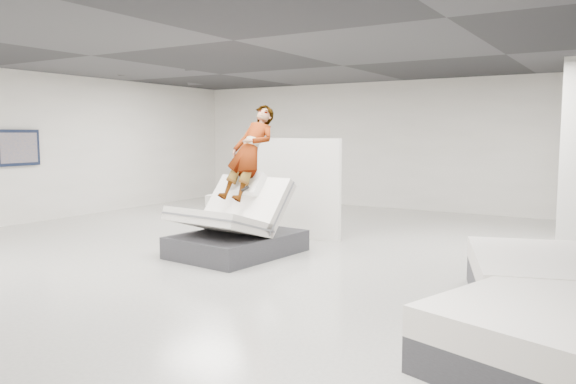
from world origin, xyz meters
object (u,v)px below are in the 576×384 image
(person, at_px, (249,174))
(flat_bed_right_near, at_px, (556,335))
(hero_bed, at_px, (235,230))
(remote, at_px, (245,189))
(flat_bed_left_far, at_px, (259,206))
(divider_panel, at_px, (291,188))
(wall_poster, at_px, (18,148))
(column, at_px, (573,150))
(flat_bed_right_far, at_px, (547,281))

(person, distance_m, flat_bed_right_near, 5.40)
(hero_bed, bearing_deg, flat_bed_right_near, -23.53)
(remote, xyz_separation_m, flat_bed_left_far, (-2.14, 3.47, -0.79))
(person, bearing_deg, hero_bed, -90.00)
(divider_panel, distance_m, flat_bed_left_far, 2.54)
(wall_poster, bearing_deg, hero_bed, -0.44)
(divider_panel, xyz_separation_m, column, (4.42, 2.23, 0.70))
(flat_bed_right_far, height_order, wall_poster, wall_poster)
(flat_bed_left_far, bearing_deg, flat_bed_right_far, -30.34)
(column, bearing_deg, flat_bed_left_far, -174.47)
(remote, distance_m, flat_bed_left_far, 4.15)
(flat_bed_left_far, bearing_deg, column, 5.53)
(hero_bed, xyz_separation_m, flat_bed_left_far, (-1.92, 3.44, -0.13))
(flat_bed_left_far, xyz_separation_m, wall_poster, (-3.67, -3.39, 1.34))
(remote, bearing_deg, flat_bed_right_near, -18.37)
(wall_poster, bearing_deg, flat_bed_right_far, -2.07)
(flat_bed_right_near, bearing_deg, flat_bed_left_far, 140.52)
(remote, bearing_deg, person, 122.15)
(remote, relative_size, flat_bed_left_far, 0.07)
(hero_bed, distance_m, divider_panel, 1.89)
(column, distance_m, wall_poster, 10.71)
(person, bearing_deg, column, 46.50)
(flat_bed_right_near, height_order, wall_poster, wall_poster)
(hero_bed, relative_size, divider_panel, 1.03)
(hero_bed, bearing_deg, flat_bed_right_far, -4.08)
(remote, height_order, wall_poster, wall_poster)
(remote, xyz_separation_m, divider_panel, (-0.29, 1.85, -0.15))
(hero_bed, relative_size, flat_bed_right_far, 0.84)
(remote, relative_size, column, 0.04)
(remote, height_order, flat_bed_left_far, remote)
(divider_panel, bearing_deg, flat_bed_left_far, 139.00)
(hero_bed, bearing_deg, remote, -8.84)
(flat_bed_right_far, distance_m, column, 4.56)
(wall_poster, bearing_deg, divider_panel, 17.83)
(remote, distance_m, flat_bed_right_near, 5.05)
(person, height_order, wall_poster, wall_poster)
(hero_bed, height_order, wall_poster, wall_poster)
(hero_bed, xyz_separation_m, person, (0.03, 0.34, 0.87))
(remote, bearing_deg, flat_bed_right_far, 1.96)
(flat_bed_right_far, height_order, flat_bed_right_near, flat_bed_right_far)
(hero_bed, distance_m, person, 0.93)
(person, relative_size, flat_bed_right_near, 0.70)
(remote, xyz_separation_m, flat_bed_right_near, (4.55, -2.04, -0.78))
(divider_panel, xyz_separation_m, wall_poster, (-5.51, -1.77, 0.70))
(hero_bed, height_order, column, column)
(remote, height_order, column, column)
(person, distance_m, column, 5.69)
(remote, xyz_separation_m, flat_bed_right_far, (4.28, -0.29, -0.77))
(hero_bed, height_order, flat_bed_right_far, hero_bed)
(hero_bed, height_order, flat_bed_right_near, hero_bed)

